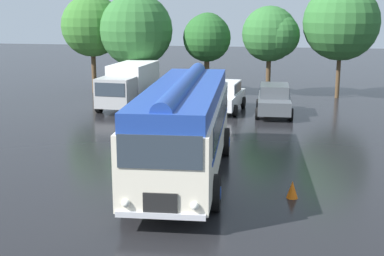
# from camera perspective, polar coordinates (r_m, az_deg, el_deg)

# --- Properties ---
(ground_plane) EXTENTS (120.00, 120.00, 0.00)m
(ground_plane) POSITION_cam_1_polar(r_m,az_deg,el_deg) (18.65, -0.66, -5.39)
(ground_plane) COLOR black
(vintage_bus) EXTENTS (3.35, 10.26, 3.49)m
(vintage_bus) POSITION_cam_1_polar(r_m,az_deg,el_deg) (18.37, -0.83, 0.46)
(vintage_bus) COLOR silver
(vintage_bus) RESTS_ON ground
(car_near_left) EXTENTS (2.26, 4.34, 1.66)m
(car_near_left) POSITION_cam_1_polar(r_m,az_deg,el_deg) (30.11, -2.14, 3.37)
(car_near_left) COLOR black
(car_near_left) RESTS_ON ground
(car_mid_left) EXTENTS (2.24, 4.33, 1.66)m
(car_mid_left) POSITION_cam_1_polar(r_m,az_deg,el_deg) (30.28, 3.47, 3.41)
(car_mid_left) COLOR silver
(car_mid_left) RESTS_ON ground
(car_mid_right) EXTENTS (2.08, 4.26, 1.66)m
(car_mid_right) POSITION_cam_1_polar(r_m,az_deg,el_deg) (29.46, 8.76, 3.01)
(car_mid_right) COLOR #4C5156
(car_mid_right) RESTS_ON ground
(box_van) EXTENTS (2.59, 5.87, 2.50)m
(box_van) POSITION_cam_1_polar(r_m,az_deg,el_deg) (31.64, -6.66, 4.71)
(box_van) COLOR silver
(box_van) RESTS_ON ground
(tree_far_left) EXTENTS (4.10, 4.10, 6.57)m
(tree_far_left) POSITION_cam_1_polar(r_m,az_deg,el_deg) (36.88, -10.68, 10.72)
(tree_far_left) COLOR #4C3823
(tree_far_left) RESTS_ON ground
(tree_left_of_centre) EXTENTS (4.75, 4.75, 6.65)m
(tree_left_of_centre) POSITION_cam_1_polar(r_m,az_deg,el_deg) (35.40, -5.89, 10.43)
(tree_left_of_centre) COLOR #4C3823
(tree_left_of_centre) RESTS_ON ground
(tree_centre) EXTENTS (3.11, 3.11, 5.41)m
(tree_centre) POSITION_cam_1_polar(r_m,az_deg,el_deg) (35.18, 1.63, 9.79)
(tree_centre) COLOR #4C3823
(tree_centre) RESTS_ON ground
(tree_right_of_centre) EXTENTS (3.71, 3.56, 5.84)m
(tree_right_of_centre) POSITION_cam_1_polar(r_m,az_deg,el_deg) (35.15, 8.55, 9.84)
(tree_right_of_centre) COLOR #4C3823
(tree_right_of_centre) RESTS_ON ground
(tree_far_right) EXTENTS (4.79, 4.79, 7.20)m
(tree_far_right) POSITION_cam_1_polar(r_m,az_deg,el_deg) (35.52, 15.72, 10.90)
(tree_far_right) COLOR #4C3823
(tree_far_right) RESTS_ON ground
(traffic_cone) EXTENTS (0.36, 0.36, 0.55)m
(traffic_cone) POSITION_cam_1_polar(r_m,az_deg,el_deg) (17.03, 10.65, -6.46)
(traffic_cone) COLOR orange
(traffic_cone) RESTS_ON ground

